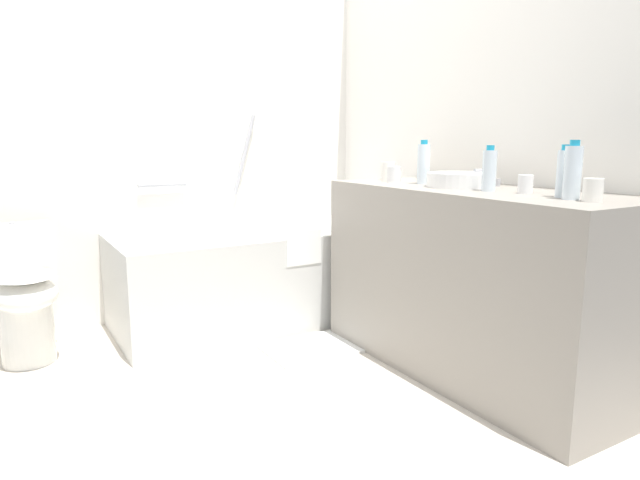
% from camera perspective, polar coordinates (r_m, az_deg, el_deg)
% --- Properties ---
extents(ground_plane, '(3.66, 3.66, 0.00)m').
position_cam_1_polar(ground_plane, '(2.69, -8.23, -14.08)').
color(ground_plane, beige).
extents(wall_back_tiled, '(3.06, 0.10, 2.49)m').
position_cam_1_polar(wall_back_tiled, '(3.60, -16.27, 12.12)').
color(wall_back_tiled, white).
rests_on(wall_back_tiled, ground_plane).
extents(wall_right_mirror, '(0.10, 2.71, 2.49)m').
position_cam_1_polar(wall_right_mirror, '(3.24, 14.97, 12.44)').
color(wall_right_mirror, white).
rests_on(wall_right_mirror, ground_plane).
extents(bathtub, '(1.70, 0.77, 1.27)m').
position_cam_1_polar(bathtub, '(3.43, -6.40, -3.31)').
color(bathtub, silver).
rests_on(bathtub, ground_plane).
extents(toilet, '(0.37, 0.54, 0.69)m').
position_cam_1_polar(toilet, '(3.15, -28.30, -4.89)').
color(toilet, white).
rests_on(toilet, ground_plane).
extents(vanity_counter, '(0.63, 1.55, 0.88)m').
position_cam_1_polar(vanity_counter, '(2.74, 15.49, -4.11)').
color(vanity_counter, gray).
rests_on(vanity_counter, ground_plane).
extents(sink_basin, '(0.30, 0.30, 0.07)m').
position_cam_1_polar(sink_basin, '(2.72, 14.14, 6.04)').
color(sink_basin, white).
rests_on(sink_basin, vanity_counter).
extents(sink_faucet, '(0.11, 0.15, 0.08)m').
position_cam_1_polar(sink_faucet, '(2.85, 16.78, 6.11)').
color(sink_faucet, '#A0A0A5').
rests_on(sink_faucet, vanity_counter).
extents(water_bottle_0, '(0.06, 0.06, 0.20)m').
position_cam_1_polar(water_bottle_0, '(2.35, 23.84, 6.33)').
color(water_bottle_0, silver).
rests_on(water_bottle_0, vanity_counter).
extents(water_bottle_1, '(0.06, 0.06, 0.22)m').
position_cam_1_polar(water_bottle_1, '(2.28, 24.59, 6.39)').
color(water_bottle_1, silver).
rests_on(water_bottle_1, vanity_counter).
extents(water_bottle_2, '(0.06, 0.06, 0.22)m').
position_cam_1_polar(water_bottle_2, '(2.86, 10.62, 7.75)').
color(water_bottle_2, silver).
rests_on(water_bottle_2, vanity_counter).
extents(water_bottle_3, '(0.06, 0.06, 0.20)m').
position_cam_1_polar(water_bottle_3, '(2.53, 17.05, 6.91)').
color(water_bottle_3, silver).
rests_on(water_bottle_3, vanity_counter).
extents(drinking_glass_0, '(0.07, 0.07, 0.08)m').
position_cam_1_polar(drinking_glass_0, '(2.97, 7.63, 6.73)').
color(drinking_glass_0, white).
rests_on(drinking_glass_0, vanity_counter).
extents(drinking_glass_1, '(0.06, 0.06, 0.08)m').
position_cam_1_polar(drinking_glass_1, '(2.47, 20.41, 5.41)').
color(drinking_glass_1, white).
rests_on(drinking_glass_1, vanity_counter).
extents(drinking_glass_2, '(0.07, 0.07, 0.10)m').
position_cam_1_polar(drinking_glass_2, '(3.09, 7.01, 7.06)').
color(drinking_glass_2, white).
rests_on(drinking_glass_2, vanity_counter).
extents(drinking_glass_3, '(0.07, 0.07, 0.08)m').
position_cam_1_polar(drinking_glass_3, '(2.23, 26.31, 4.63)').
color(drinking_glass_3, white).
rests_on(drinking_glass_3, vanity_counter).
extents(bath_mat, '(0.51, 0.37, 0.01)m').
position_cam_1_polar(bath_mat, '(3.02, -0.71, -11.05)').
color(bath_mat, white).
rests_on(bath_mat, ground_plane).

